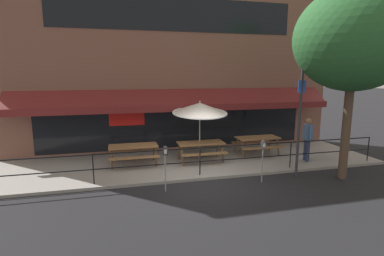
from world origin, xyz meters
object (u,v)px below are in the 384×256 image
(picnic_table_right, at_px, (257,141))
(patio_umbrella_centre, at_px, (200,108))
(street_sign_pole, at_px, (300,114))
(street_tree_curbside, at_px, (360,32))
(parking_meter_far, at_px, (263,148))
(parking_meter_near, at_px, (165,155))
(picnic_table_left, at_px, (133,149))
(pedestrian_walking, at_px, (307,137))
(picnic_table_centre, at_px, (201,146))

(picnic_table_right, bearing_deg, patio_umbrella_centre, -176.16)
(street_sign_pole, bearing_deg, street_tree_curbside, -18.20)
(patio_umbrella_centre, xyz_separation_m, parking_meter_far, (1.37, -2.65, -1.03))
(picnic_table_right, xyz_separation_m, parking_meter_near, (-4.40, -2.84, 0.44))
(picnic_table_left, relative_size, patio_umbrella_centre, 0.75)
(street_tree_curbside, bearing_deg, picnic_table_left, 156.63)
(patio_umbrella_centre, bearing_deg, picnic_table_right, 3.84)
(picnic_table_right, xyz_separation_m, parking_meter_far, (-1.22, -2.82, 0.44))
(parking_meter_near, height_order, parking_meter_far, same)
(pedestrian_walking, bearing_deg, picnic_table_left, 170.47)
(street_tree_curbside, bearing_deg, parking_meter_near, 176.73)
(picnic_table_left, xyz_separation_m, pedestrian_walking, (6.66, -1.12, 0.35))
(parking_meter_near, relative_size, street_sign_pole, 0.33)
(pedestrian_walking, relative_size, parking_meter_far, 1.20)
(picnic_table_centre, xyz_separation_m, parking_meter_near, (-1.81, -2.50, 0.44))
(picnic_table_centre, height_order, street_tree_curbside, street_tree_curbside)
(picnic_table_centre, relative_size, picnic_table_right, 1.00)
(picnic_table_centre, xyz_separation_m, pedestrian_walking, (4.07, -0.98, 0.35))
(picnic_table_right, distance_m, parking_meter_near, 5.26)
(picnic_table_centre, bearing_deg, parking_meter_near, -125.93)
(patio_umbrella_centre, bearing_deg, street_tree_curbside, -34.83)
(pedestrian_walking, relative_size, street_tree_curbside, 0.25)
(parking_meter_near, bearing_deg, patio_umbrella_centre, 55.79)
(patio_umbrella_centre, bearing_deg, street_sign_pole, -42.25)
(picnic_table_left, height_order, parking_meter_near, parking_meter_near)
(parking_meter_far, bearing_deg, street_sign_pole, 6.42)
(pedestrian_walking, relative_size, street_sign_pole, 0.40)
(patio_umbrella_centre, relative_size, parking_meter_far, 1.69)
(picnic_table_centre, height_order, pedestrian_walking, pedestrian_walking)
(picnic_table_left, height_order, patio_umbrella_centre, patio_umbrella_centre)
(picnic_table_centre, bearing_deg, patio_umbrella_centre, 90.00)
(picnic_table_right, distance_m, street_tree_curbside, 5.47)
(street_sign_pole, bearing_deg, picnic_table_right, 93.28)
(patio_umbrella_centre, xyz_separation_m, street_tree_curbside, (4.34, -3.02, 2.61))
(picnic_table_left, distance_m, parking_meter_far, 4.77)
(pedestrian_walking, bearing_deg, picnic_table_centre, 166.50)
(picnic_table_centre, distance_m, parking_meter_far, 2.87)
(picnic_table_centre, height_order, picnic_table_right, same)
(parking_meter_near, distance_m, street_tree_curbside, 7.15)
(pedestrian_walking, bearing_deg, parking_meter_far, -150.86)
(picnic_table_left, distance_m, pedestrian_walking, 6.77)
(picnic_table_left, relative_size, parking_meter_near, 1.27)
(patio_umbrella_centre, distance_m, parking_meter_far, 3.16)
(picnic_table_left, distance_m, picnic_table_right, 5.19)
(parking_meter_near, bearing_deg, picnic_table_centre, 54.07)
(picnic_table_centre, bearing_deg, street_tree_curbside, -33.34)
(patio_umbrella_centre, bearing_deg, parking_meter_near, -124.21)
(patio_umbrella_centre, bearing_deg, picnic_table_left, -179.48)
(picnic_table_right, distance_m, pedestrian_walking, 2.01)
(pedestrian_walking, distance_m, parking_meter_far, 3.09)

